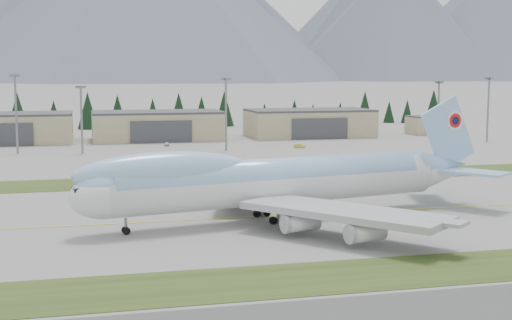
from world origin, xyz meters
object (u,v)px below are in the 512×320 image
object	(u,v)px
hangar_center	(157,125)
service_vehicle_a	(167,146)
hangar_left	(3,128)
hangar_right	(309,123)
service_vehicle_c	(372,137)
service_vehicle_b	(299,148)
boeing_747_freighter	(274,180)

from	to	relation	value
hangar_center	service_vehicle_a	bearing A→B (deg)	-88.39
hangar_left	hangar_right	distance (m)	115.00
service_vehicle_c	hangar_center	bearing A→B (deg)	-174.28
service_vehicle_a	service_vehicle_b	bearing A→B (deg)	-20.84
hangar_left	service_vehicle_c	xyz separation A→B (m)	(137.64, -9.90, -5.39)
hangar_right	service_vehicle_b	size ratio (longest dim) A/B	11.64
hangar_left	hangar_center	world-z (taller)	same
boeing_747_freighter	hangar_right	world-z (taller)	boeing_747_freighter
boeing_747_freighter	hangar_right	bearing A→B (deg)	58.72
hangar_left	service_vehicle_b	bearing A→B (deg)	-22.76
hangar_left	service_vehicle_b	world-z (taller)	hangar_left
service_vehicle_a	hangar_right	bearing A→B (deg)	23.25
hangar_left	service_vehicle_c	bearing A→B (deg)	-4.11
hangar_left	service_vehicle_b	distance (m)	106.68
hangar_center	service_vehicle_c	world-z (taller)	hangar_center
hangar_center	hangar_right	size ratio (longest dim) A/B	1.00
hangar_left	hangar_right	world-z (taller)	same
hangar_right	service_vehicle_a	world-z (taller)	hangar_right
boeing_747_freighter	hangar_right	distance (m)	162.85
hangar_left	hangar_center	xyz separation A→B (m)	(55.00, 0.00, 0.00)
hangar_right	service_vehicle_b	distance (m)	44.82
hangar_right	service_vehicle_a	size ratio (longest dim) A/B	12.73
service_vehicle_c	boeing_747_freighter	bearing A→B (deg)	-106.21
boeing_747_freighter	service_vehicle_b	world-z (taller)	boeing_747_freighter
service_vehicle_a	service_vehicle_c	size ratio (longest dim) A/B	0.95
service_vehicle_a	boeing_747_freighter	bearing A→B (deg)	-87.13
hangar_center	hangar_right	bearing A→B (deg)	0.00
hangar_center	service_vehicle_b	xyz separation A→B (m)	(43.25, -41.22, -5.39)
service_vehicle_b	boeing_747_freighter	bearing A→B (deg)	-176.21
service_vehicle_b	service_vehicle_c	world-z (taller)	service_vehicle_b
service_vehicle_c	hangar_left	bearing A→B (deg)	-171.56
service_vehicle_a	service_vehicle_b	distance (m)	45.98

